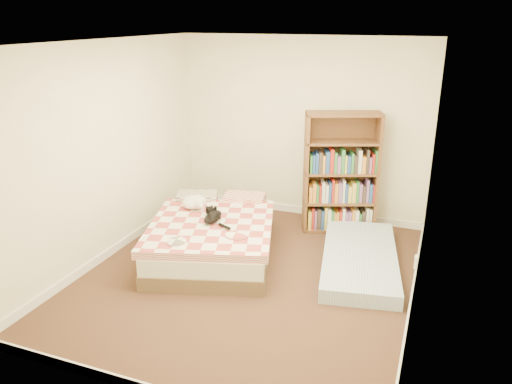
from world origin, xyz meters
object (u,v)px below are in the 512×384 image
(bookshelf, at_px, (340,188))
(floor_mattress, at_px, (360,259))
(black_cat, at_px, (214,216))
(bed, at_px, (214,235))
(white_dog, at_px, (194,202))

(bookshelf, distance_m, floor_mattress, 1.18)
(black_cat, bearing_deg, bookshelf, 12.39)
(bed, bearing_deg, black_cat, -78.16)
(bed, height_order, white_dog, white_dog)
(bookshelf, relative_size, floor_mattress, 0.87)
(floor_mattress, bearing_deg, bookshelf, 105.03)
(bed, xyz_separation_m, floor_mattress, (1.71, 0.30, -0.15))
(floor_mattress, distance_m, white_dog, 2.12)
(floor_mattress, relative_size, black_cat, 3.13)
(floor_mattress, height_order, black_cat, black_cat)
(bookshelf, bearing_deg, white_dog, -167.16)
(bed, bearing_deg, bookshelf, 28.62)
(black_cat, xyz_separation_m, white_dog, (-0.40, 0.28, 0.02))
(bookshelf, bearing_deg, bed, -155.26)
(bookshelf, height_order, white_dog, bookshelf)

